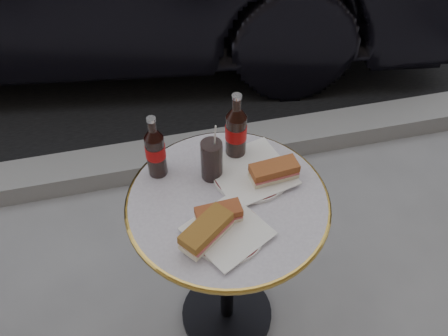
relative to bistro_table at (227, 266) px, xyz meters
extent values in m
plane|color=gray|center=(0.00, 0.00, -0.37)|extent=(80.00, 80.00, 0.00)
cube|color=gray|center=(0.00, 0.90, -0.32)|extent=(40.00, 0.20, 0.12)
cylinder|color=white|center=(-0.03, -0.12, 0.37)|extent=(0.27, 0.27, 0.01)
cylinder|color=white|center=(0.09, 0.08, 0.37)|extent=(0.26, 0.26, 0.01)
cube|color=brown|center=(-0.09, -0.13, 0.41)|extent=(0.17, 0.16, 0.06)
cube|color=brown|center=(-0.05, -0.08, 0.40)|extent=(0.13, 0.07, 0.05)
cube|color=#994E26|center=(0.16, 0.04, 0.40)|extent=(0.15, 0.08, 0.05)
cylinder|color=black|center=(-0.02, 0.11, 0.44)|extent=(0.08, 0.08, 0.14)
camera|label=1|loc=(-0.23, -0.93, 1.52)|focal=40.00mm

